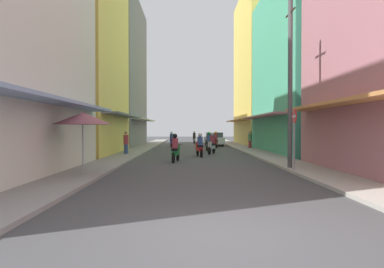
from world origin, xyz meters
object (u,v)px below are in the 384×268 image
at_px(motorbike_green, 176,149).
at_px(utility_pole, 290,83).
at_px(motorbike_blue, 172,140).
at_px(motorbike_white, 194,138).
at_px(motorbike_maroon, 215,141).
at_px(pedestrian_crossing, 126,143).
at_px(pedestrian_midway, 250,140).
at_px(vendor_umbrella, 83,118).
at_px(motorbike_black, 208,143).
at_px(parked_car, 214,139).
at_px(motorbike_silver, 212,144).
at_px(motorbike_red, 199,146).
at_px(street_sign_no_entry, 294,132).

height_order(motorbike_green, utility_pole, utility_pole).
xyz_separation_m(motorbike_blue, motorbike_white, (2.39, 8.70, 0.00)).
distance_m(motorbike_blue, motorbike_maroon, 4.56).
xyz_separation_m(motorbike_blue, utility_pole, (6.08, -18.00, 3.15)).
height_order(pedestrian_crossing, pedestrian_midway, pedestrian_crossing).
bearing_deg(utility_pole, motorbike_white, 97.88).
bearing_deg(motorbike_white, vendor_umbrella, -99.54).
relative_size(motorbike_black, motorbike_white, 1.00).
bearing_deg(motorbike_maroon, pedestrian_crossing, -131.52).
bearing_deg(motorbike_green, motorbike_black, 74.87).
bearing_deg(parked_car, motorbike_maroon, -92.98).
bearing_deg(motorbike_blue, utility_pole, -71.33).
relative_size(motorbike_green, motorbike_blue, 1.00).
bearing_deg(pedestrian_midway, motorbike_silver, -123.86).
bearing_deg(motorbike_black, pedestrian_midway, 35.73).
relative_size(motorbike_white, motorbike_red, 1.01).
bearing_deg(motorbike_silver, motorbike_red, -113.55).
bearing_deg(vendor_umbrella, parked_car, 73.54).
height_order(motorbike_blue, pedestrian_midway, pedestrian_midway).
bearing_deg(motorbike_blue, parked_car, 35.33).
bearing_deg(motorbike_maroon, vendor_umbrella, -109.99).
bearing_deg(motorbike_red, motorbike_green, -112.51).
bearing_deg(pedestrian_crossing, vendor_umbrella, -88.48).
distance_m(motorbike_black, motorbike_blue, 6.49).
bearing_deg(vendor_umbrella, pedestrian_crossing, 91.52).
bearing_deg(motorbike_white, pedestrian_midway, -67.44).
bearing_deg(utility_pole, pedestrian_crossing, 136.54).
relative_size(motorbike_red, parked_car, 0.43).
relative_size(pedestrian_crossing, utility_pole, 0.22).
distance_m(pedestrian_crossing, vendor_umbrella, 10.41).
distance_m(pedestrian_crossing, utility_pole, 12.48).
height_order(pedestrian_crossing, vendor_umbrella, vendor_umbrella).
height_order(motorbike_blue, parked_car, motorbike_blue).
xyz_separation_m(motorbike_white, street_sign_no_entry, (3.60, -27.61, 1.01)).
relative_size(parked_car, vendor_umbrella, 1.70).
distance_m(motorbike_maroon, street_sign_no_entry, 17.09).
xyz_separation_m(motorbike_green, motorbike_blue, (-0.88, 14.28, 0.00)).
bearing_deg(motorbike_maroon, motorbike_black, -103.83).
relative_size(motorbike_black, motorbike_red, 1.01).
xyz_separation_m(motorbike_silver, vendor_umbrella, (-5.74, -11.43, 1.53)).
relative_size(motorbike_maroon, motorbike_white, 0.98).
relative_size(motorbike_white, utility_pole, 0.24).
distance_m(parked_car, pedestrian_crossing, 14.62).
bearing_deg(parked_car, utility_pole, -85.42).
xyz_separation_m(motorbike_blue, pedestrian_midway, (7.16, -2.80, 0.12)).
distance_m(pedestrian_midway, street_sign_no_entry, 16.18).
bearing_deg(motorbike_maroon, utility_pole, -83.05).
bearing_deg(street_sign_no_entry, pedestrian_midway, 85.81).
bearing_deg(motorbike_silver, pedestrian_midway, 56.14).
relative_size(motorbike_green, motorbike_red, 1.00).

